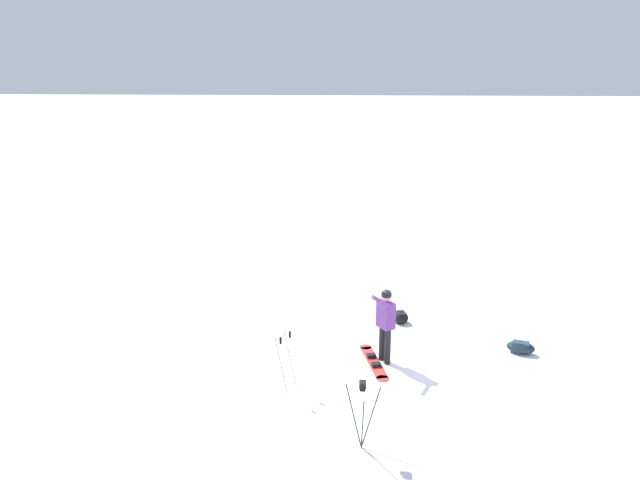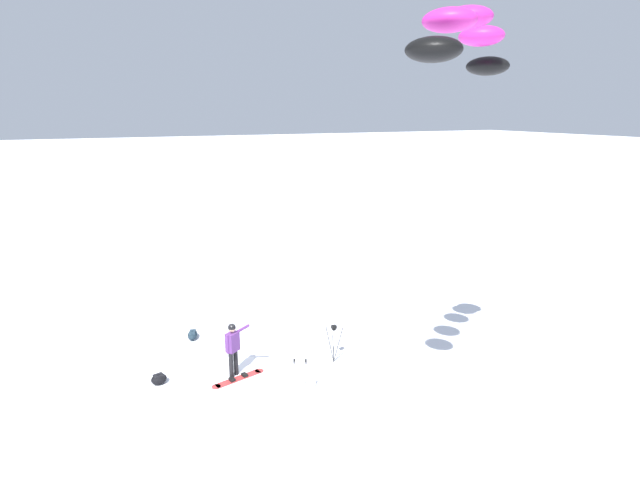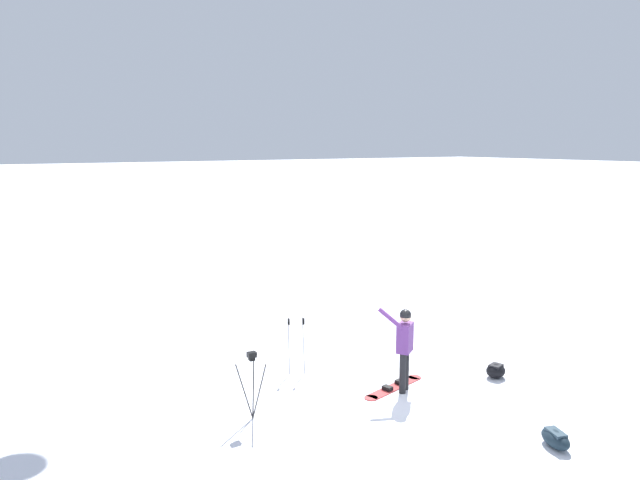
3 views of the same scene
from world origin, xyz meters
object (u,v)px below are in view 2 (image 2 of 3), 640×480
object	(u,v)px
snowboard	(238,378)
ski_poles	(300,373)
snowboarder	(233,344)
gear_bag_large	(193,335)
traction_kite	(466,39)
gear_bag_small	(159,379)
camera_tripod	(334,336)

from	to	relation	value
snowboard	ski_poles	distance (m)	2.39
snowboarder	gear_bag_large	distance (m)	3.40
traction_kite	gear_bag_small	world-z (taller)	traction_kite
traction_kite	camera_tripod	bearing A→B (deg)	-172.78
gear_bag_large	camera_tripod	distance (m)	5.41
gear_bag_large	ski_poles	world-z (taller)	ski_poles
snowboarder	ski_poles	xyz separation A→B (m)	(2.06, 1.38, -0.25)
traction_kite	ski_poles	xyz separation A→B (m)	(-3.19, -2.44, -8.63)
camera_tripod	ski_poles	world-z (taller)	camera_tripod
snowboarder	camera_tripod	size ratio (longest dim) A/B	1.37
traction_kite	snowboarder	bearing A→B (deg)	-143.96
snowboard	gear_bag_large	distance (m)	3.51
camera_tripod	snowboard	bearing A→B (deg)	-94.62
snowboard	gear_bag_small	size ratio (longest dim) A/B	3.12
snowboard	gear_bag_large	size ratio (longest dim) A/B	2.44
snowboarder	traction_kite	world-z (taller)	traction_kite
camera_tripod	ski_poles	xyz separation A→B (m)	(1.58, -1.84, -0.11)
traction_kite	snowboard	bearing A→B (deg)	-143.19
snowboarder	gear_bag_small	bearing A→B (deg)	-102.78
gear_bag_small	traction_kite	bearing A→B (deg)	46.29
snowboarder	gear_bag_large	size ratio (longest dim) A/B	2.49
snowboarder	camera_tripod	distance (m)	3.26
snowboard	gear_bag_small	bearing A→B (deg)	-107.91
camera_tripod	snowboarder	bearing A→B (deg)	-98.61
traction_kite	gear_bag_large	size ratio (longest dim) A/B	6.38
gear_bag_large	traction_kite	bearing A→B (deg)	27.92
gear_bag_large	ski_poles	xyz separation A→B (m)	(5.27, 2.04, 0.67)
traction_kite	gear_bag_small	size ratio (longest dim) A/B	8.18
camera_tripod	gear_bag_small	bearing A→B (deg)	-100.31
snowboarder	gear_bag_small	size ratio (longest dim) A/B	3.19
traction_kite	gear_bag_large	distance (m)	13.34
gear_bag_large	gear_bag_small	distance (m)	3.11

